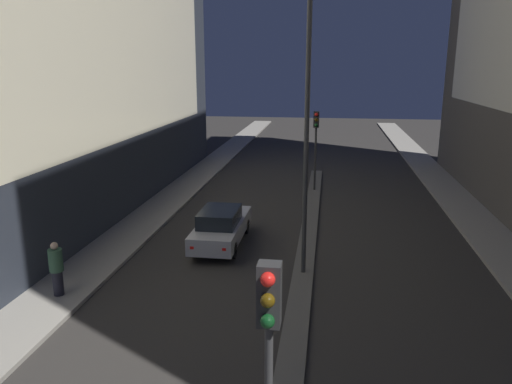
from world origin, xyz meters
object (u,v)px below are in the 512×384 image
traffic_light_mid (316,133)px  street_lamp (308,64)px  traffic_light_near (269,345)px  car_left_lane (221,226)px  pedestrian_on_left_sidewalk (56,268)px

traffic_light_mid → street_lamp: street_lamp is taller
traffic_light_mid → street_lamp: bearing=-90.0°
traffic_light_near → car_left_lane: traffic_light_near is taller
traffic_light_near → traffic_light_mid: size_ratio=1.00×
traffic_light_near → street_lamp: street_lamp is taller
traffic_light_mid → pedestrian_on_left_sidewalk: 16.79m
traffic_light_mid → traffic_light_near: bearing=-90.0°
street_lamp → car_left_lane: street_lamp is taller
traffic_light_near → street_lamp: size_ratio=0.46×
car_left_lane → pedestrian_on_left_sidewalk: 6.79m
traffic_light_near → pedestrian_on_left_sidewalk: 10.67m
car_left_lane → pedestrian_on_left_sidewalk: pedestrian_on_left_sidewalk is taller
pedestrian_on_left_sidewalk → traffic_light_near: bearing=-44.0°
traffic_light_mid → car_left_lane: traffic_light_mid is taller
traffic_light_near → car_left_lane: bearing=105.3°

